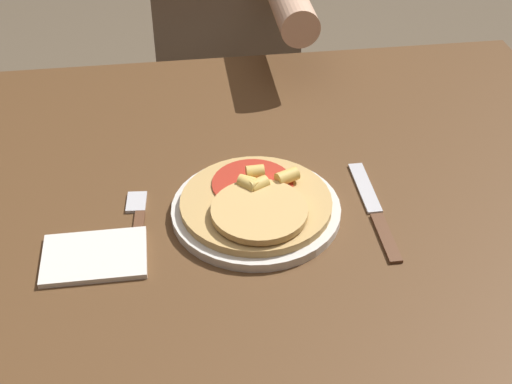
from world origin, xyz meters
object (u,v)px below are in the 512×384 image
object	(u,v)px
plate	(256,210)
fork	(137,225)
dining_table	(229,254)
pizza	(257,202)
person_diner	(226,33)
knife	(375,212)

from	to	relation	value
plate	fork	world-z (taller)	plate
dining_table	fork	distance (m)	0.18
pizza	person_diner	size ratio (longest dim) A/B	0.18
plate	knife	xyz separation A→B (m)	(0.17, -0.02, -0.00)
plate	knife	distance (m)	0.17
plate	fork	size ratio (longest dim) A/B	1.37
dining_table	knife	world-z (taller)	knife
dining_table	fork	bearing A→B (deg)	-162.74
pizza	fork	size ratio (longest dim) A/B	1.22
fork	knife	distance (m)	0.34
dining_table	pizza	world-z (taller)	pizza
plate	knife	size ratio (longest dim) A/B	1.10
plate	pizza	xyz separation A→B (m)	(0.00, -0.00, 0.02)
dining_table	plate	xyz separation A→B (m)	(0.04, -0.04, 0.11)
plate	pizza	world-z (taller)	pizza
plate	person_diner	distance (m)	0.74
knife	plate	bearing A→B (deg)	172.71
fork	dining_table	bearing A→B (deg)	17.26
knife	person_diner	bearing A→B (deg)	100.37
person_diner	fork	bearing A→B (deg)	-105.05
plate	pizza	distance (m)	0.02
fork	person_diner	xyz separation A→B (m)	(0.20, 0.74, -0.07)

